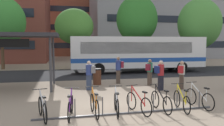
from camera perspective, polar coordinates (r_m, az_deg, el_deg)
ground at (r=9.44m, az=1.03°, el=-11.32°), size 200.00×200.00×0.00m
bus_lane_asphalt at (r=20.15m, az=-5.72°, el=-2.59°), size 80.00×7.20×0.01m
city_bus at (r=20.92m, az=6.59°, el=2.55°), size 12.06×2.72×3.20m
bike_rack at (r=8.81m, az=4.17°, el=-11.91°), size 6.99×0.34×0.70m
parked_bicycle_silver_0 at (r=8.43m, az=-16.91°, el=-10.82°), size 0.61×1.68×0.99m
parked_bicycle_purple_1 at (r=8.38m, az=-10.27°, el=-10.78°), size 0.52×1.72×0.99m
parked_bicycle_orange_2 at (r=8.55m, az=-4.39°, el=-10.40°), size 0.52×1.72×0.99m
parked_bicycle_silver_3 at (r=8.65m, az=1.10°, el=-10.21°), size 0.52×1.72×0.99m
parked_bicycle_red_4 at (r=8.86m, az=6.59°, el=-9.86°), size 0.63×1.67×0.99m
parked_bicycle_black_5 at (r=9.24m, az=12.09°, el=-9.33°), size 0.52×1.72×0.99m
parked_bicycle_yellow_6 at (r=9.52m, az=16.91°, el=-9.00°), size 0.52×1.72×0.99m
parked_bicycle_white_7 at (r=10.16m, az=20.84°, el=-8.23°), size 0.52×1.71×0.99m
commuter_maroon_pack_0 at (r=15.01m, az=1.69°, el=-1.29°), size 0.55×0.38×1.75m
commuter_maroon_pack_1 at (r=14.51m, az=9.32°, el=-1.82°), size 0.59×0.59×1.64m
commuter_grey_pack_3 at (r=12.95m, az=-5.62°, el=-2.56°), size 0.60×0.48×1.66m
commuter_red_pack_4 at (r=13.73m, az=16.92°, el=-2.37°), size 0.58×0.59×1.63m
commuter_navy_pack_5 at (r=13.09m, az=11.93°, el=-2.51°), size 0.56×0.39×1.68m
trash_bin at (r=14.69m, az=-3.73°, el=-3.37°), size 0.55×0.55×1.03m
street_tree_0 at (r=27.07m, az=20.90°, el=9.13°), size 4.62×4.62×7.48m
street_tree_1 at (r=25.78m, az=-25.86°, el=9.30°), size 4.74×4.74×7.34m
street_tree_2 at (r=23.65m, az=-9.36°, el=8.94°), size 3.86×3.86×6.10m
street_tree_3 at (r=25.73m, az=6.21°, el=10.71°), size 4.49×4.49×7.86m
building_right_wing at (r=44.13m, az=11.21°, el=11.93°), size 23.95×12.24×16.13m
building_centre_block at (r=53.65m, az=-10.01°, el=9.82°), size 16.96×13.09×14.50m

